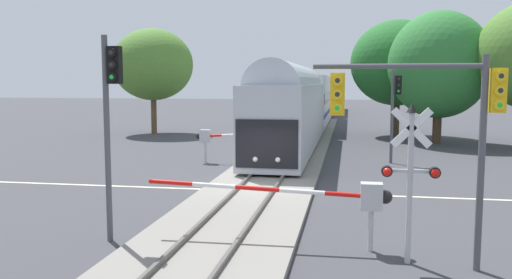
# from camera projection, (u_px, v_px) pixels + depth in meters

# --- Properties ---
(ground_plane) EXTENTS (220.00, 220.00, 0.00)m
(ground_plane) POSITION_uv_depth(u_px,v_px,m) (259.00, 191.00, 21.40)
(ground_plane) COLOR #3D3D42
(road_centre_stripe) EXTENTS (44.00, 0.20, 0.01)m
(road_centre_stripe) POSITION_uv_depth(u_px,v_px,m) (259.00, 191.00, 21.40)
(road_centre_stripe) COLOR beige
(road_centre_stripe) RESTS_ON ground
(railway_track) EXTENTS (4.40, 80.00, 0.32)m
(railway_track) POSITION_uv_depth(u_px,v_px,m) (259.00, 189.00, 21.39)
(railway_track) COLOR gray
(railway_track) RESTS_ON ground
(commuter_train) EXTENTS (3.04, 65.48, 5.16)m
(commuter_train) POSITION_uv_depth(u_px,v_px,m) (314.00, 98.00, 53.02)
(commuter_train) COLOR #B2B7C1
(commuter_train) RESTS_ON railway_track
(crossing_gate_near) EXTENTS (6.58, 0.40, 1.80)m
(crossing_gate_near) POSITION_uv_depth(u_px,v_px,m) (339.00, 196.00, 13.85)
(crossing_gate_near) COLOR #B7B7BC
(crossing_gate_near) RESTS_ON ground
(crossing_signal_mast) EXTENTS (1.36, 0.44, 3.89)m
(crossing_signal_mast) POSITION_uv_depth(u_px,v_px,m) (410.00, 167.00, 12.66)
(crossing_signal_mast) COLOR #B2B2B7
(crossing_signal_mast) RESTS_ON ground
(crossing_gate_far) EXTENTS (5.23, 0.40, 1.83)m
(crossing_gate_far) POSITION_uv_depth(u_px,v_px,m) (214.00, 137.00, 28.70)
(crossing_gate_far) COLOR #B7B7BC
(crossing_gate_far) RESTS_ON ground
(traffic_signal_median) EXTENTS (0.53, 0.38, 5.64)m
(traffic_signal_median) POSITION_uv_depth(u_px,v_px,m) (110.00, 105.00, 14.31)
(traffic_signal_median) COLOR #4C4C51
(traffic_signal_median) RESTS_ON ground
(traffic_signal_far_side) EXTENTS (0.53, 0.38, 5.01)m
(traffic_signal_far_side) POSITION_uv_depth(u_px,v_px,m) (395.00, 101.00, 28.37)
(traffic_signal_far_side) COLOR #4C4C51
(traffic_signal_far_side) RESTS_ON ground
(traffic_signal_near_right) EXTENTS (4.32, 0.38, 5.00)m
(traffic_signal_near_right) POSITION_uv_depth(u_px,v_px,m) (432.00, 110.00, 12.20)
(traffic_signal_near_right) COLOR #4C4C51
(traffic_signal_near_right) RESTS_ON ground
(elm_centre_background) EXTENTS (7.36, 7.36, 9.25)m
(elm_centre_background) POSITION_uv_depth(u_px,v_px,m) (397.00, 63.00, 42.22)
(elm_centre_background) COLOR brown
(elm_centre_background) RESTS_ON ground
(pine_left_background) EXTENTS (6.69, 6.69, 8.78)m
(pine_left_background) POSITION_uv_depth(u_px,v_px,m) (153.00, 65.00, 44.34)
(pine_left_background) COLOR brown
(pine_left_background) RESTS_ON ground
(oak_far_right) EXTENTS (7.08, 7.08, 9.32)m
(oak_far_right) POSITION_uv_depth(u_px,v_px,m) (439.00, 65.00, 37.27)
(oak_far_right) COLOR #4C3828
(oak_far_right) RESTS_ON ground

